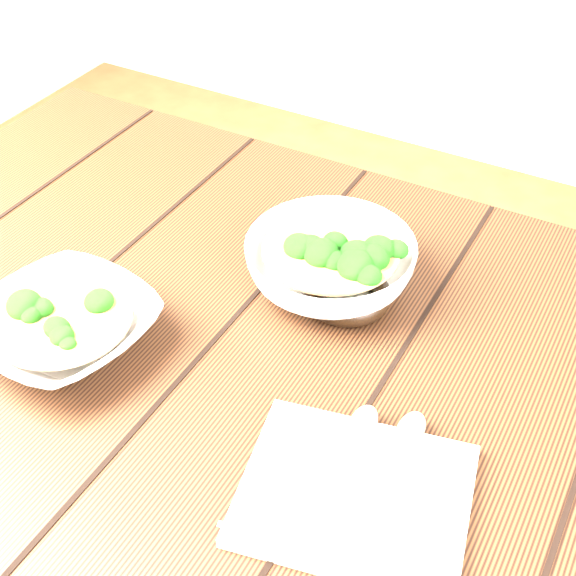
{
  "coord_description": "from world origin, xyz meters",
  "views": [
    {
      "loc": [
        0.38,
        -0.58,
        1.41
      ],
      "look_at": [
        0.04,
        0.05,
        0.8
      ],
      "focal_mm": 50.0,
      "sensor_mm": 36.0,
      "label": 1
    }
  ],
  "objects_px": {
    "soup_bowl_back": "(330,263)",
    "trivet": "(347,294)",
    "napkin": "(355,494)",
    "soup_bowl_front": "(63,327)",
    "table": "(244,400)"
  },
  "relations": [
    {
      "from": "soup_bowl_front",
      "to": "napkin",
      "type": "height_order",
      "value": "soup_bowl_front"
    },
    {
      "from": "napkin",
      "to": "soup_bowl_back",
      "type": "bearing_deg",
      "value": 109.03
    },
    {
      "from": "trivet",
      "to": "napkin",
      "type": "bearing_deg",
      "value": -62.97
    },
    {
      "from": "soup_bowl_back",
      "to": "napkin",
      "type": "xyz_separation_m",
      "value": [
        0.16,
        -0.27,
        -0.03
      ]
    },
    {
      "from": "soup_bowl_back",
      "to": "napkin",
      "type": "bearing_deg",
      "value": -59.0
    },
    {
      "from": "soup_bowl_front",
      "to": "napkin",
      "type": "bearing_deg",
      "value": -4.76
    },
    {
      "from": "trivet",
      "to": "soup_bowl_back",
      "type": "bearing_deg",
      "value": 151.32
    },
    {
      "from": "table",
      "to": "soup_bowl_front",
      "type": "bearing_deg",
      "value": -146.18
    },
    {
      "from": "trivet",
      "to": "napkin",
      "type": "relative_size",
      "value": 0.5
    },
    {
      "from": "table",
      "to": "soup_bowl_front",
      "type": "distance_m",
      "value": 0.25
    },
    {
      "from": "trivet",
      "to": "napkin",
      "type": "height_order",
      "value": "trivet"
    },
    {
      "from": "table",
      "to": "soup_bowl_back",
      "type": "bearing_deg",
      "value": 67.68
    },
    {
      "from": "soup_bowl_back",
      "to": "trivet",
      "type": "relative_size",
      "value": 2.46
    },
    {
      "from": "soup_bowl_front",
      "to": "soup_bowl_back",
      "type": "height_order",
      "value": "soup_bowl_back"
    },
    {
      "from": "table",
      "to": "soup_bowl_back",
      "type": "distance_m",
      "value": 0.21
    }
  ]
}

